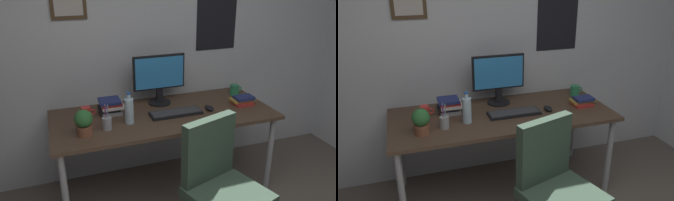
# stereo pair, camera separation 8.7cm
# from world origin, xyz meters

# --- Properties ---
(wall_back) EXTENTS (4.40, 0.10, 2.60)m
(wall_back) POSITION_xyz_m (-0.00, 2.15, 1.30)
(wall_back) COLOR silver
(wall_back) RESTS_ON ground_plane
(desk) EXTENTS (1.82, 0.77, 0.74)m
(desk) POSITION_xyz_m (0.09, 1.68, 0.67)
(desk) COLOR #4C3828
(desk) RESTS_ON ground_plane
(office_chair) EXTENTS (0.58, 0.59, 0.95)m
(office_chair) POSITION_xyz_m (0.22, 0.93, 0.53)
(office_chair) COLOR #334738
(office_chair) RESTS_ON ground_plane
(monitor) EXTENTS (0.46, 0.20, 0.43)m
(monitor) POSITION_xyz_m (0.13, 1.91, 0.98)
(monitor) COLOR black
(monitor) RESTS_ON desk
(keyboard) EXTENTS (0.43, 0.15, 0.03)m
(keyboard) POSITION_xyz_m (0.18, 1.63, 0.75)
(keyboard) COLOR black
(keyboard) RESTS_ON desk
(computer_mouse) EXTENTS (0.06, 0.11, 0.04)m
(computer_mouse) POSITION_xyz_m (0.48, 1.62, 0.76)
(computer_mouse) COLOR black
(computer_mouse) RESTS_ON desk
(water_bottle) EXTENTS (0.07, 0.07, 0.25)m
(water_bottle) POSITION_xyz_m (-0.22, 1.60, 0.84)
(water_bottle) COLOR silver
(water_bottle) RESTS_ON desk
(coffee_mug_near) EXTENTS (0.12, 0.08, 0.10)m
(coffee_mug_near) POSITION_xyz_m (0.87, 1.88, 0.79)
(coffee_mug_near) COLOR #2D8C59
(coffee_mug_near) RESTS_ON desk
(coffee_mug_far) EXTENTS (0.11, 0.07, 0.10)m
(coffee_mug_far) POSITION_xyz_m (-0.52, 1.78, 0.79)
(coffee_mug_far) COLOR red
(coffee_mug_far) RESTS_ON desk
(potted_plant) EXTENTS (0.13, 0.13, 0.19)m
(potted_plant) POSITION_xyz_m (-0.57, 1.50, 0.84)
(potted_plant) COLOR brown
(potted_plant) RESTS_ON desk
(pen_cup) EXTENTS (0.07, 0.07, 0.20)m
(pen_cup) POSITION_xyz_m (-0.40, 1.54, 0.79)
(pen_cup) COLOR #9EA0A5
(pen_cup) RESTS_ON desk
(book_stack_left) EXTENTS (0.21, 0.15, 0.07)m
(book_stack_left) POSITION_xyz_m (0.82, 1.65, 0.77)
(book_stack_left) COLOR #B22D28
(book_stack_left) RESTS_ON desk
(book_stack_right) EXTENTS (0.20, 0.17, 0.12)m
(book_stack_right) POSITION_xyz_m (-0.32, 1.83, 0.80)
(book_stack_right) COLOR gray
(book_stack_right) RESTS_ON desk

